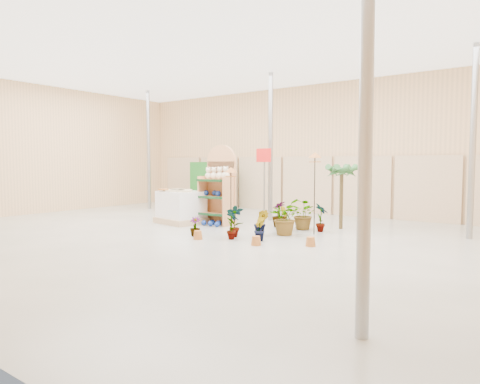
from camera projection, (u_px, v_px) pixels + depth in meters
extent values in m
cube|color=gray|center=(194.00, 238.00, 10.44)|extent=(15.00, 12.00, 0.10)
cube|color=white|center=(192.00, 46.00, 10.12)|extent=(15.00, 12.00, 0.10)
cube|color=tan|center=(309.00, 149.00, 15.15)|extent=(15.00, 0.10, 4.50)
cube|color=tan|center=(31.00, 149.00, 14.72)|extent=(0.10, 12.00, 4.50)
cylinder|color=gray|center=(366.00, 116.00, 4.22)|extent=(0.14, 0.14, 4.50)
cylinder|color=gray|center=(149.00, 150.00, 16.33)|extent=(0.14, 0.14, 4.50)
cylinder|color=gray|center=(473.00, 142.00, 9.86)|extent=(0.14, 0.14, 4.50)
cylinder|color=gray|center=(271.00, 147.00, 13.10)|extent=(0.14, 0.14, 4.50)
cube|color=tan|center=(183.00, 180.00, 18.66)|extent=(1.90, 0.06, 2.00)
cube|color=tan|center=(219.00, 182.00, 17.49)|extent=(1.90, 0.06, 2.00)
cube|color=tan|center=(260.00, 183.00, 16.31)|extent=(1.90, 0.06, 2.00)
cube|color=tan|center=(307.00, 185.00, 15.13)|extent=(1.90, 0.06, 2.00)
cube|color=tan|center=(362.00, 187.00, 13.95)|extent=(1.90, 0.06, 2.00)
cube|color=tan|center=(427.00, 189.00, 12.78)|extent=(1.90, 0.06, 2.00)
cube|color=tan|center=(222.00, 193.00, 12.47)|extent=(0.97, 0.17, 1.82)
cylinder|color=tan|center=(221.00, 161.00, 12.41)|extent=(0.97, 0.17, 0.96)
cube|color=tan|center=(216.00, 213.00, 12.29)|extent=(0.96, 0.62, 0.04)
cube|color=#0F3819|center=(210.00, 214.00, 12.08)|extent=(0.92, 0.12, 0.06)
cube|color=tan|center=(216.00, 197.00, 12.26)|extent=(0.96, 0.62, 0.04)
cube|color=#0F3819|center=(210.00, 197.00, 12.04)|extent=(0.92, 0.12, 0.06)
cube|color=tan|center=(215.00, 180.00, 12.22)|extent=(0.96, 0.62, 0.04)
cube|color=#0F3819|center=(209.00, 180.00, 12.01)|extent=(0.92, 0.12, 0.06)
cube|color=tan|center=(203.00, 200.00, 12.53)|extent=(0.09, 0.54, 1.39)
cube|color=tan|center=(228.00, 201.00, 11.99)|extent=(0.09, 0.54, 1.39)
sphere|color=#F3E1BE|center=(208.00, 176.00, 12.46)|extent=(0.19, 0.19, 0.19)
sphere|color=#F3E1BE|center=(208.00, 170.00, 12.44)|extent=(0.15, 0.15, 0.15)
sphere|color=#F3E1BE|center=(214.00, 176.00, 12.33)|extent=(0.20, 0.20, 0.20)
sphere|color=#F3E1BE|center=(214.00, 170.00, 12.32)|extent=(0.15, 0.15, 0.15)
sphere|color=#F3E1BE|center=(220.00, 176.00, 12.20)|extent=(0.21, 0.21, 0.21)
sphere|color=#F3E1BE|center=(220.00, 170.00, 12.19)|extent=(0.15, 0.15, 0.15)
sphere|color=#F3E1BE|center=(226.00, 176.00, 12.08)|extent=(0.22, 0.22, 0.22)
sphere|color=#F3E1BE|center=(226.00, 169.00, 12.06)|extent=(0.15, 0.15, 0.15)
sphere|color=navy|center=(206.00, 193.00, 12.43)|extent=(0.16, 0.16, 0.16)
sphere|color=navy|center=(215.00, 193.00, 12.40)|extent=(0.16, 0.16, 0.16)
sphere|color=navy|center=(218.00, 194.00, 12.17)|extent=(0.16, 0.16, 0.16)
sphere|color=navy|center=(227.00, 194.00, 12.13)|extent=(0.16, 0.16, 0.16)
sphere|color=navy|center=(204.00, 223.00, 12.11)|extent=(0.15, 0.15, 0.15)
sphere|color=navy|center=(213.00, 222.00, 12.23)|extent=(0.15, 0.15, 0.15)
sphere|color=navy|center=(210.00, 224.00, 11.96)|extent=(0.15, 0.15, 0.15)
sphere|color=navy|center=(219.00, 223.00, 12.09)|extent=(0.15, 0.15, 0.15)
sphere|color=navy|center=(217.00, 224.00, 11.82)|extent=(0.15, 0.15, 0.15)
cube|color=tan|center=(181.00, 220.00, 12.61)|extent=(1.50, 1.32, 0.17)
cube|color=white|center=(181.00, 204.00, 12.58)|extent=(1.37, 1.19, 0.78)
cylinder|color=tan|center=(170.00, 190.00, 12.58)|extent=(0.44, 0.44, 0.04)
cylinder|color=tan|center=(177.00, 191.00, 12.42)|extent=(0.44, 0.44, 0.04)
cylinder|color=tan|center=(184.00, 191.00, 12.25)|extent=(0.44, 0.44, 0.04)
cylinder|color=tan|center=(178.00, 190.00, 12.85)|extent=(0.44, 0.44, 0.04)
cylinder|color=tan|center=(185.00, 190.00, 12.68)|extent=(0.44, 0.44, 0.04)
cube|color=black|center=(216.00, 208.00, 14.29)|extent=(0.50, 0.50, 0.50)
cube|color=black|center=(216.00, 194.00, 14.26)|extent=(0.50, 0.50, 0.50)
cube|color=black|center=(209.00, 208.00, 14.47)|extent=(0.50, 0.50, 0.50)
cube|color=#1D651F|center=(211.00, 185.00, 16.80)|extent=(2.00, 0.30, 1.80)
cylinder|color=gray|center=(264.00, 186.00, 12.71)|extent=(0.05, 0.05, 2.20)
cube|color=red|center=(264.00, 155.00, 12.62)|extent=(0.50, 0.03, 0.40)
cylinder|color=black|center=(231.00, 203.00, 11.27)|extent=(0.02, 0.02, 1.42)
cylinder|color=#A85D26|center=(231.00, 176.00, 11.22)|extent=(0.30, 0.30, 0.02)
cone|color=#A85D26|center=(231.00, 170.00, 11.21)|extent=(0.34, 0.34, 0.14)
cylinder|color=black|center=(314.00, 198.00, 10.56)|extent=(0.02, 0.02, 1.80)
cylinder|color=#A85D26|center=(315.00, 162.00, 10.49)|extent=(0.30, 0.30, 0.02)
cone|color=#A85D26|center=(315.00, 155.00, 10.48)|extent=(0.34, 0.34, 0.14)
cylinder|color=black|center=(217.00, 189.00, 15.53)|extent=(0.02, 0.02, 1.62)
cylinder|color=#A85D26|center=(217.00, 167.00, 15.48)|extent=(0.30, 0.30, 0.02)
cone|color=#A85D26|center=(217.00, 162.00, 15.46)|extent=(0.34, 0.34, 0.14)
cylinder|color=#47381D|center=(341.00, 201.00, 11.47)|extent=(0.10, 0.10, 1.49)
imported|color=#2C612C|center=(235.00, 221.00, 10.26)|extent=(0.49, 0.48, 0.78)
imported|color=#2C612C|center=(261.00, 223.00, 10.41)|extent=(0.45, 0.42, 0.65)
imported|color=#2C612C|center=(284.00, 217.00, 10.55)|extent=(0.95, 1.00, 0.88)
imported|color=#2C612C|center=(321.00, 217.00, 11.00)|extent=(0.47, 0.44, 0.75)
imported|color=#2C612C|center=(286.00, 218.00, 11.17)|extent=(0.42, 0.45, 0.65)
imported|color=#2C612C|center=(304.00, 214.00, 11.37)|extent=(0.85, 0.78, 0.82)
imported|color=#2C612C|center=(195.00, 227.00, 10.37)|extent=(0.35, 0.35, 0.47)
imported|color=#2C612C|center=(232.00, 225.00, 9.93)|extent=(0.43, 0.36, 0.69)
imported|color=#2C612C|center=(259.00, 229.00, 9.76)|extent=(0.38, 0.38, 0.54)
imported|color=#2C612C|center=(279.00, 214.00, 11.80)|extent=(0.45, 0.45, 0.72)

